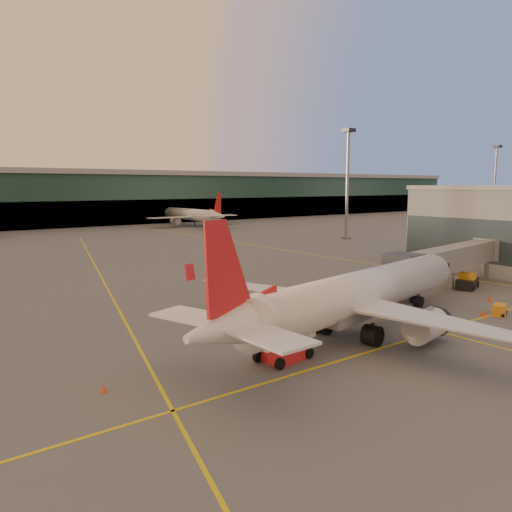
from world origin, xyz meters
TOP-DOWN VIEW (x-y plane):
  - ground at (0.00, 0.00)m, footprint 600.00×600.00m
  - taxi_markings at (-7.32, 44.49)m, footprint 100.12×173.00m
  - terminal at (0.00, 141.79)m, footprint 400.00×20.00m
  - gate_building at (41.93, 17.93)m, footprint 18.40×22.40m
  - mast_east_near at (55.00, 62.00)m, footprint 2.40×2.40m
  - mast_east_far at (130.00, 66.00)m, footprint 2.40×2.40m
  - main_airplane at (-2.15, 8.40)m, footprint 35.04×31.80m
  - jet_bridge at (23.51, 14.56)m, footprint 27.26×7.00m
  - catering_truck at (-10.58, 7.52)m, footprint 5.45×2.98m
  - gpu_cart at (14.66, 4.48)m, footprint 2.10×1.61m
  - pushback_tug at (24.12, 13.32)m, footprint 4.20×3.08m
  - cone_nose at (19.68, 8.08)m, footprint 0.47×0.47m
  - cone_tail at (-22.90, 9.84)m, footprint 0.39×0.39m
  - cone_wing_left at (-2.95, 27.39)m, footprint 0.50×0.50m
  - cone_fwd at (13.03, 5.24)m, footprint 0.49×0.49m

SIDE VIEW (x-z plane):
  - ground at x=0.00m, z-range 0.00..0.00m
  - taxi_markings at x=-7.32m, z-range 0.00..0.01m
  - cone_tail at x=-22.90m, z-range -0.01..0.49m
  - cone_nose at x=19.68m, z-range -0.01..0.59m
  - cone_fwd at x=13.03m, z-range -0.01..0.61m
  - cone_wing_left at x=-2.95m, z-range -0.01..0.63m
  - gpu_cart at x=14.66m, z-range -0.01..1.07m
  - pushback_tug at x=24.12m, z-range -0.18..1.76m
  - catering_truck at x=-10.58m, z-range 0.27..4.29m
  - main_airplane at x=-2.15m, z-range -1.86..8.76m
  - jet_bridge at x=23.51m, z-range 0.98..6.43m
  - gate_building at x=41.93m, z-range -0.01..12.59m
  - terminal at x=0.00m, z-range -0.04..17.56m
  - mast_east_near at x=55.00m, z-range 2.06..27.66m
  - mast_east_far at x=130.00m, z-range 2.06..27.66m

